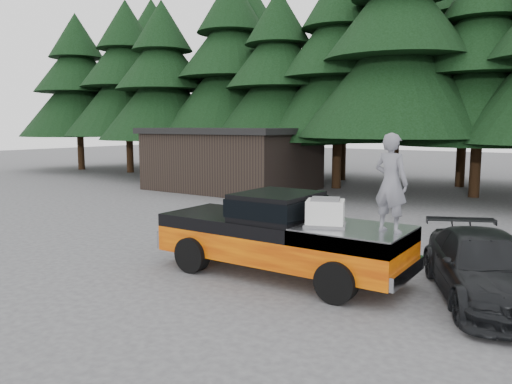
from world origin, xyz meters
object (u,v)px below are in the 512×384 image
Objects in this scene: pickup_truck at (281,247)px; parked_car at (486,268)px; air_compressor at (325,214)px; utility_building at (233,158)px; man_on_bed at (391,183)px.

parked_car is at bearing 11.19° from pickup_truck.
air_compressor is 0.17× the size of parked_car.
utility_building reaches higher than air_compressor.
parked_car is (3.00, 1.04, -0.94)m from air_compressor.
man_on_bed reaches higher than air_compressor.
pickup_truck is at bearing -49.28° from utility_building.
man_on_bed is at bearing -0.31° from pickup_truck.
utility_building reaches higher than pickup_truck.
utility_building reaches higher than parked_car.
parked_car is (4.22, 0.83, -0.01)m from pickup_truck.
parked_car is at bearing -2.18° from air_compressor.
man_on_bed is 0.23× the size of utility_building.
air_compressor reaches higher than parked_car.
man_on_bed reaches higher than pickup_truck.
pickup_truck is 0.71× the size of utility_building.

